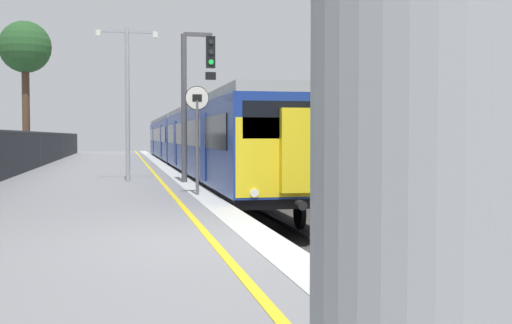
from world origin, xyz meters
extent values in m
cube|color=gray|center=(-2.50, 0.00, -0.50)|extent=(6.40, 110.00, 1.00)
cube|color=silver|center=(0.40, 0.00, 0.01)|extent=(0.60, 110.00, 0.01)
cube|color=yellow|center=(-0.35, 0.00, 0.01)|extent=(0.12, 110.00, 0.01)
cube|color=gray|center=(1.38, 0.00, -0.96)|extent=(0.07, 110.00, 0.08)
cube|color=gray|center=(2.82, 0.00, -0.96)|extent=(0.07, 110.00, 0.08)
cube|color=navy|center=(2.10, 14.31, 1.27)|extent=(2.80, 19.93, 2.30)
cube|color=black|center=(2.10, 14.31, -0.01)|extent=(2.64, 19.33, 0.25)
cube|color=#93999E|center=(2.10, 14.31, 2.54)|extent=(2.68, 19.93, 0.24)
cube|color=black|center=(0.69, 14.31, 1.57)|extent=(0.02, 18.33, 0.84)
cube|color=#1D3A98|center=(0.69, 9.33, 1.17)|extent=(0.03, 1.10, 1.90)
cube|color=#1D3A98|center=(0.69, 19.29, 1.17)|extent=(0.03, 1.10, 1.90)
cylinder|color=black|center=(1.32, 6.95, -0.50)|extent=(0.12, 0.84, 0.84)
cylinder|color=black|center=(2.88, 6.95, -0.50)|extent=(0.12, 0.84, 0.84)
cylinder|color=black|center=(1.32, 21.68, -0.50)|extent=(0.12, 0.84, 0.84)
cylinder|color=black|center=(2.88, 21.68, -0.50)|extent=(0.12, 0.84, 0.84)
cube|color=navy|center=(2.10, 34.84, 1.27)|extent=(2.80, 19.93, 2.30)
cube|color=black|center=(2.10, 34.84, -0.01)|extent=(2.64, 19.33, 0.25)
cube|color=#93999E|center=(2.10, 34.84, 2.54)|extent=(2.68, 19.93, 0.24)
cube|color=black|center=(0.69, 34.84, 1.57)|extent=(0.02, 18.33, 0.84)
cube|color=#1D3A98|center=(0.69, 29.86, 1.17)|extent=(0.03, 1.10, 1.90)
cube|color=#1D3A98|center=(0.69, 39.82, 1.17)|extent=(0.03, 1.10, 1.90)
cylinder|color=black|center=(1.32, 27.48, -0.50)|extent=(0.12, 0.84, 0.84)
cylinder|color=black|center=(2.88, 27.48, -0.50)|extent=(0.12, 0.84, 0.84)
cylinder|color=black|center=(1.32, 42.21, -0.50)|extent=(0.12, 0.84, 0.84)
cylinder|color=black|center=(2.88, 42.21, -0.50)|extent=(0.12, 0.84, 0.84)
cube|color=yellow|center=(2.10, 4.39, 1.02)|extent=(2.70, 0.10, 1.70)
cube|color=black|center=(2.10, 4.38, 1.82)|extent=(2.40, 0.08, 0.80)
cube|color=yellow|center=(2.10, 4.25, 1.17)|extent=(0.80, 0.24, 1.80)
cylinder|color=white|center=(1.15, 4.33, 0.27)|extent=(0.18, 0.06, 0.18)
cylinder|color=white|center=(3.05, 4.33, 0.27)|extent=(0.18, 0.06, 0.18)
cylinder|color=black|center=(2.10, 4.10, 0.02)|extent=(0.20, 0.35, 0.20)
cube|color=black|center=(2.10, 34.84, 2.79)|extent=(0.60, 0.90, 0.20)
cylinder|color=black|center=(5.32, 7.27, -0.50)|extent=(0.12, 0.84, 0.84)
cylinder|color=black|center=(6.88, 7.27, -0.50)|extent=(0.12, 0.84, 0.84)
cube|color=#232326|center=(6.10, 17.34, -0.38)|extent=(2.30, 14.55, 0.79)
cube|color=slate|center=(6.10, 17.34, 1.21)|extent=(2.60, 13.75, 2.38)
cylinder|color=#515660|center=(6.10, 17.34, 2.40)|extent=(2.39, 13.35, 2.39)
cylinder|color=black|center=(5.32, 12.07, -0.50)|extent=(0.12, 0.84, 0.84)
cylinder|color=black|center=(6.88, 12.07, -0.50)|extent=(0.12, 0.84, 0.84)
cylinder|color=black|center=(5.32, 22.62, -0.50)|extent=(0.12, 0.84, 0.84)
cylinder|color=black|center=(6.88, 22.62, -0.50)|extent=(0.12, 0.84, 0.84)
cube|color=#232326|center=(6.10, 32.69, -0.38)|extent=(2.30, 14.55, 0.79)
cube|color=slate|center=(6.10, 32.69, 1.21)|extent=(2.60, 13.75, 2.38)
cylinder|color=#515660|center=(6.10, 32.69, 2.40)|extent=(2.39, 13.35, 2.39)
cylinder|color=black|center=(5.32, 27.42, -0.50)|extent=(0.12, 0.84, 0.84)
cylinder|color=black|center=(6.88, 27.42, -0.50)|extent=(0.12, 0.84, 0.84)
cylinder|color=black|center=(5.32, 37.97, -0.50)|extent=(0.12, 0.84, 0.84)
cylinder|color=black|center=(6.88, 37.97, -0.50)|extent=(0.12, 0.84, 0.84)
cube|color=#232326|center=(6.10, 48.04, -0.38)|extent=(2.30, 14.55, 0.79)
cube|color=slate|center=(6.10, 48.04, 1.21)|extent=(2.60, 13.75, 2.38)
cylinder|color=#515660|center=(6.10, 48.04, 2.40)|extent=(2.39, 13.35, 2.39)
cylinder|color=black|center=(5.32, 42.77, -0.50)|extent=(0.12, 0.84, 0.84)
cylinder|color=black|center=(6.88, 42.77, -0.50)|extent=(0.12, 0.84, 0.84)
cylinder|color=black|center=(5.32, 53.32, -0.50)|extent=(0.12, 0.84, 0.84)
cylinder|color=black|center=(6.88, 53.32, -0.50)|extent=(0.12, 0.84, 0.84)
cylinder|color=#47474C|center=(0.35, 11.47, 2.34)|extent=(0.18, 0.18, 4.69)
cube|color=#47474C|center=(0.80, 11.47, 4.69)|extent=(0.90, 0.12, 0.12)
cube|color=black|center=(1.20, 11.47, 4.14)|extent=(0.28, 0.20, 1.00)
cylinder|color=black|center=(1.20, 11.35, 4.46)|extent=(0.16, 0.04, 0.16)
cylinder|color=black|center=(1.20, 11.35, 4.14)|extent=(0.16, 0.04, 0.16)
cylinder|color=#19D83F|center=(1.20, 11.35, 3.82)|extent=(0.16, 0.04, 0.16)
cube|color=black|center=(1.20, 11.47, 3.39)|extent=(0.32, 0.16, 0.24)
cylinder|color=#59595B|center=(0.25, 7.01, 1.18)|extent=(0.08, 0.08, 2.36)
cylinder|color=black|center=(0.25, 7.00, 2.42)|extent=(0.59, 0.02, 0.59)
cylinder|color=silver|center=(0.25, 6.99, 2.42)|extent=(0.56, 0.02, 0.56)
cube|color=black|center=(0.25, 6.98, 2.42)|extent=(0.24, 0.01, 0.18)
cylinder|color=#93999E|center=(-1.40, 12.33, 2.47)|extent=(0.14, 0.14, 4.94)
cube|color=#93999E|center=(-0.95, 12.33, 4.84)|extent=(0.90, 0.08, 0.08)
cylinder|color=silver|center=(-0.50, 12.33, 4.76)|extent=(0.20, 0.20, 0.18)
cube|color=#93999E|center=(-1.85, 12.33, 4.84)|extent=(0.90, 0.08, 0.08)
cylinder|color=silver|center=(-2.30, 12.33, 4.76)|extent=(0.20, 0.20, 0.18)
cylinder|color=#38383D|center=(-5.45, 23.38, 0.83)|extent=(0.07, 0.07, 1.65)
cylinder|color=#38383D|center=(-5.45, 35.06, 0.83)|extent=(0.07, 0.07, 1.65)
cylinder|color=#38383D|center=(-5.45, 46.75, 0.83)|extent=(0.07, 0.07, 1.65)
cylinder|color=#473323|center=(-7.04, 30.42, 2.91)|extent=(0.43, 0.43, 5.82)
sphere|color=#234C23|center=(-7.04, 30.42, 6.64)|extent=(2.98, 2.98, 2.98)
sphere|color=#234C23|center=(-6.78, 30.18, 6.26)|extent=(1.91, 1.91, 1.91)
camera|label=1|loc=(-1.58, -8.92, 1.47)|focal=45.09mm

